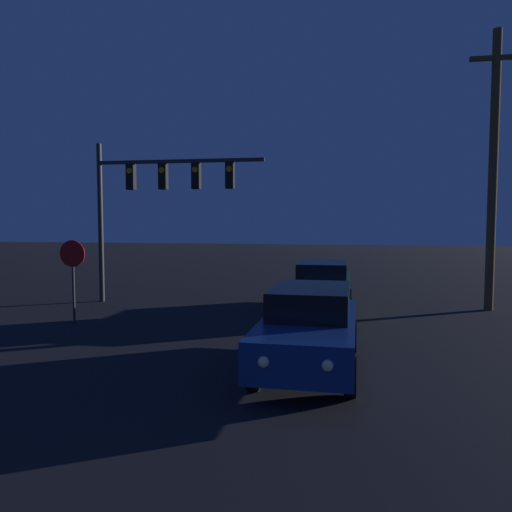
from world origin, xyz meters
TOP-DOWN VIEW (x-y plane):
  - car_near at (1.68, 9.47)m, footprint 1.91×4.72m
  - car_far at (1.66, 15.85)m, footprint 1.83×4.69m
  - traffic_signal_mast at (-4.27, 16.37)m, footprint 6.03×0.30m
  - stop_sign at (-5.22, 12.67)m, footprint 0.76×0.07m
  - utility_pole at (6.99, 16.91)m, footprint 1.62×0.28m

SIDE VIEW (x-z plane):
  - car_near at x=1.68m, z-range 0.03..1.63m
  - car_far at x=1.66m, z-range 0.03..1.63m
  - stop_sign at x=-5.22m, z-range 0.48..2.85m
  - traffic_signal_mast at x=-4.27m, z-range 1.17..6.80m
  - utility_pole at x=6.99m, z-range 0.15..9.07m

